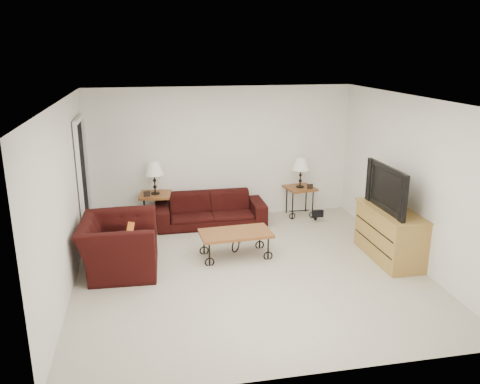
# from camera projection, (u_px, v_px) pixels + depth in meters

# --- Properties ---
(ground) EXTENTS (5.00, 5.00, 0.00)m
(ground) POSITION_uv_depth(u_px,v_px,m) (249.00, 269.00, 7.24)
(ground) COLOR beige
(ground) RESTS_ON ground
(wall_back) EXTENTS (5.00, 0.02, 2.50)m
(wall_back) POSITION_uv_depth(u_px,v_px,m) (222.00, 153.00, 9.24)
(wall_back) COLOR white
(wall_back) RESTS_ON ground
(wall_front) EXTENTS (5.00, 0.02, 2.50)m
(wall_front) POSITION_uv_depth(u_px,v_px,m) (305.00, 262.00, 4.54)
(wall_front) COLOR white
(wall_front) RESTS_ON ground
(wall_left) EXTENTS (0.02, 5.00, 2.50)m
(wall_left) POSITION_uv_depth(u_px,v_px,m) (65.00, 199.00, 6.43)
(wall_left) COLOR white
(wall_left) RESTS_ON ground
(wall_right) EXTENTS (0.02, 5.00, 2.50)m
(wall_right) POSITION_uv_depth(u_px,v_px,m) (411.00, 180.00, 7.35)
(wall_right) COLOR white
(wall_right) RESTS_ON ground
(ceiling) EXTENTS (5.00, 5.00, 0.00)m
(ceiling) POSITION_uv_depth(u_px,v_px,m) (250.00, 100.00, 6.53)
(ceiling) COLOR white
(ceiling) RESTS_ON wall_back
(doorway) EXTENTS (0.08, 0.94, 2.04)m
(doorway) POSITION_uv_depth(u_px,v_px,m) (83.00, 183.00, 8.05)
(doorway) COLOR black
(doorway) RESTS_ON ground
(sofa) EXTENTS (2.01, 0.79, 0.59)m
(sofa) POSITION_uv_depth(u_px,v_px,m) (211.00, 210.00, 9.01)
(sofa) COLOR black
(sofa) RESTS_ON ground
(side_table_left) EXTENTS (0.62, 0.62, 0.60)m
(side_table_left) POSITION_uv_depth(u_px,v_px,m) (156.00, 209.00, 8.99)
(side_table_left) COLOR brown
(side_table_left) RESTS_ON ground
(side_table_right) EXTENTS (0.61, 0.61, 0.58)m
(side_table_right) POSITION_uv_depth(u_px,v_px,m) (299.00, 201.00, 9.50)
(side_table_right) COLOR brown
(side_table_right) RESTS_ON ground
(lamp_left) EXTENTS (0.38, 0.38, 0.60)m
(lamp_left) POSITION_uv_depth(u_px,v_px,m) (154.00, 178.00, 8.82)
(lamp_left) COLOR black
(lamp_left) RESTS_ON side_table_left
(lamp_right) EXTENTS (0.38, 0.38, 0.58)m
(lamp_right) POSITION_uv_depth(u_px,v_px,m) (301.00, 173.00, 9.34)
(lamp_right) COLOR black
(lamp_right) RESTS_ON side_table_right
(photo_frame_left) EXTENTS (0.12, 0.02, 0.10)m
(photo_frame_left) POSITION_uv_depth(u_px,v_px,m) (147.00, 194.00, 8.72)
(photo_frame_left) COLOR black
(photo_frame_left) RESTS_ON side_table_left
(photo_frame_right) EXTENTS (0.12, 0.02, 0.10)m
(photo_frame_right) POSITION_uv_depth(u_px,v_px,m) (310.00, 186.00, 9.29)
(photo_frame_right) COLOR black
(photo_frame_right) RESTS_ON side_table_right
(coffee_table) EXTENTS (1.14, 0.66, 0.41)m
(coffee_table) POSITION_uv_depth(u_px,v_px,m) (236.00, 244.00, 7.63)
(coffee_table) COLOR brown
(coffee_table) RESTS_ON ground
(armchair) EXTENTS (1.12, 1.27, 0.80)m
(armchair) POSITION_uv_depth(u_px,v_px,m) (119.00, 245.00, 7.11)
(armchair) COLOR black
(armchair) RESTS_ON ground
(throw_pillow) EXTENTS (0.11, 0.36, 0.36)m
(throw_pillow) POSITION_uv_depth(u_px,v_px,m) (129.00, 238.00, 7.06)
(throw_pillow) COLOR #C16E18
(throw_pillow) RESTS_ON armchair
(tv_stand) EXTENTS (0.56, 1.34, 0.80)m
(tv_stand) POSITION_uv_depth(u_px,v_px,m) (390.00, 234.00, 7.53)
(tv_stand) COLOR #A0773B
(tv_stand) RESTS_ON ground
(television) EXTENTS (0.16, 1.20, 0.69)m
(television) POSITION_uv_depth(u_px,v_px,m) (393.00, 188.00, 7.31)
(television) COLOR black
(television) RESTS_ON tv_stand
(backpack) EXTENTS (0.37, 0.31, 0.42)m
(backpack) POSITION_uv_depth(u_px,v_px,m) (316.00, 210.00, 9.25)
(backpack) COLOR black
(backpack) RESTS_ON ground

